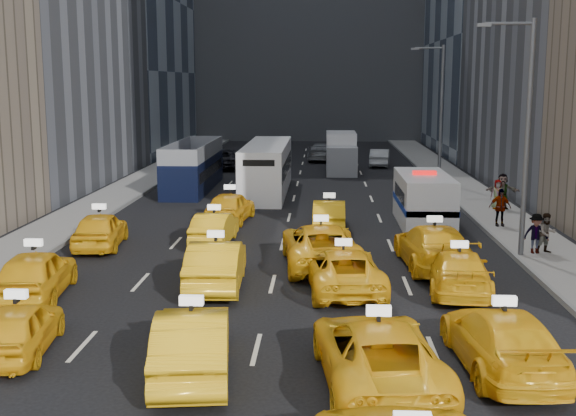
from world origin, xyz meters
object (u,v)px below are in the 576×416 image
nypd_van (424,200)px  box_truck (341,153)px  double_decker (193,166)px  city_bus (267,168)px

nypd_van → box_truck: 20.14m
double_decker → box_truck: double_decker is taller
city_bus → box_truck: city_bus is taller
box_truck → double_decker: bearing=-135.1°
city_bus → nypd_van: bearing=-52.9°
nypd_van → city_bus: (-8.16, 9.60, 0.32)m
double_decker → box_truck: 13.17m
double_decker → city_bus: 4.84m
double_decker → box_truck: bearing=50.5°
nypd_van → double_decker: size_ratio=0.61×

